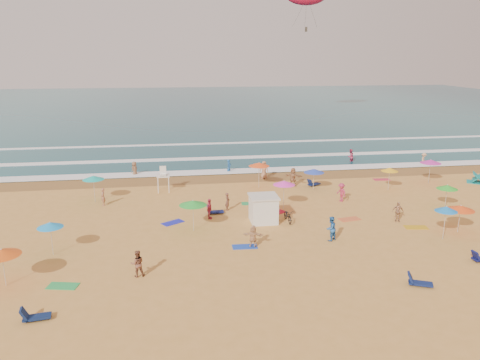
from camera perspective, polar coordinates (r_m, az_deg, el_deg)
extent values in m
plane|color=gold|center=(37.65, 0.82, -4.58)|extent=(220.00, 220.00, 0.00)
cube|color=#0C4756|center=(119.79, -5.79, 8.93)|extent=(220.00, 140.00, 0.18)
plane|color=olive|center=(49.47, -1.53, 0.25)|extent=(220.00, 220.00, 0.00)
cube|color=white|center=(51.86, -1.87, 1.05)|extent=(200.00, 2.20, 0.05)
cube|color=white|center=(58.63, -2.67, 2.69)|extent=(200.00, 1.60, 0.05)
cube|color=white|center=(68.39, -3.54, 4.46)|extent=(200.00, 1.20, 0.05)
cube|color=silver|center=(36.44, 2.87, -3.61)|extent=(2.00, 2.00, 2.00)
cube|color=silver|center=(36.11, 2.89, -2.01)|extent=(2.20, 2.20, 0.12)
imported|color=black|center=(36.74, 5.86, -4.35)|extent=(0.71, 1.90, 0.99)
cone|color=#EC5913|center=(29.39, -27.07, -7.86)|extent=(2.07, 2.07, 0.35)
cone|color=#FF38CC|center=(39.16, 5.39, -0.34)|extent=(1.84, 1.84, 0.35)
cone|color=yellow|center=(46.76, 17.79, 1.24)|extent=(1.62, 1.62, 0.35)
cone|color=#FF521A|center=(45.38, 2.33, 1.93)|extent=(2.01, 2.01, 0.35)
cone|color=green|center=(42.95, 23.95, -0.78)|extent=(1.71, 1.71, 0.35)
cone|color=#1B95E7|center=(32.54, -22.15, -5.08)|extent=(1.65, 1.65, 0.35)
cone|color=#16B8AE|center=(42.85, -17.45, 0.27)|extent=(1.86, 1.86, 0.35)
cone|color=#D22EA6|center=(50.75, 22.23, 2.11)|extent=(2.05, 2.05, 0.35)
cone|color=#F84C14|center=(37.58, 25.30, -3.08)|extent=(1.96, 1.96, 0.35)
cone|color=blue|center=(45.18, 9.01, 1.13)|extent=(1.95, 1.95, 0.35)
cone|color=green|center=(34.34, -5.76, -2.78)|extent=(2.04, 2.04, 0.35)
cone|color=#197DD7|center=(35.61, 23.85, -3.23)|extent=(1.54, 1.54, 0.35)
cube|color=#0E1E48|center=(25.94, -23.50, -15.07)|extent=(1.37, 0.75, 0.34)
cube|color=#0F174E|center=(38.47, -2.97, -3.89)|extent=(1.34, 0.65, 0.34)
cube|color=#101E53|center=(28.85, 21.16, -11.67)|extent=(1.42, 1.04, 0.34)
cube|color=#0F1C4F|center=(47.10, 9.03, -0.49)|extent=(1.42, 1.05, 0.34)
cube|color=#1E23C0|center=(36.84, -8.19, -5.16)|extent=(1.89, 1.65, 0.03)
cube|color=green|center=(28.84, -20.79, -11.99)|extent=(1.85, 1.21, 0.03)
cube|color=orange|center=(41.11, 2.99, -2.86)|extent=(1.85, 1.23, 0.03)
cube|color=#DA6233|center=(38.21, 13.20, -4.67)|extent=(1.83, 1.16, 0.03)
cube|color=#B5162C|center=(38.78, 4.47, -4.00)|extent=(1.90, 1.64, 0.03)
cube|color=blue|center=(32.09, 0.59, -8.13)|extent=(1.73, 0.93, 0.03)
cube|color=green|center=(41.03, 1.39, -2.88)|extent=(1.77, 1.01, 0.03)
cube|color=gold|center=(37.91, 20.67, -5.43)|extent=(1.82, 1.13, 0.03)
cube|color=#C22D41|center=(51.01, 16.89, 0.06)|extent=(1.77, 1.00, 0.03)
imported|color=#B32C4D|center=(42.38, 12.25, -1.48)|extent=(0.95, 1.23, 1.67)
imported|color=brown|center=(51.78, -12.73, 1.26)|extent=(0.96, 1.02, 1.76)
imported|color=#A66B4C|center=(42.04, -16.36, -1.99)|extent=(0.46, 0.61, 1.53)
imported|color=tan|center=(31.84, 1.60, -6.87)|extent=(1.49, 0.86, 1.53)
imported|color=tan|center=(38.57, 18.67, -3.68)|extent=(0.96, 0.49, 1.57)
imported|color=#2360A7|center=(51.84, -1.35, 1.61)|extent=(0.68, 0.73, 1.68)
imported|color=#B57E53|center=(46.53, 6.48, 0.37)|extent=(1.78, 1.26, 1.85)
imported|color=brown|center=(39.10, -1.53, -2.65)|extent=(0.50, 0.63, 1.52)
imported|color=#B27852|center=(49.05, 2.94, 1.23)|extent=(1.04, 0.82, 1.88)
imported|color=#B42D47|center=(37.15, -3.75, -3.53)|extent=(0.54, 1.02, 1.65)
imported|color=tan|center=(59.35, 21.48, 2.29)|extent=(1.15, 1.26, 1.69)
imported|color=#C33055|center=(58.31, 13.30, 2.80)|extent=(1.13, 1.07, 1.84)
imported|color=#2562B0|center=(33.44, 11.02, -5.84)|extent=(1.08, 1.02, 1.77)
imported|color=brown|center=(28.45, -12.39, -9.92)|extent=(0.86, 0.71, 1.62)
cube|color=#3F3326|center=(96.95, 8.06, 17.73)|extent=(0.40, 0.30, 0.90)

